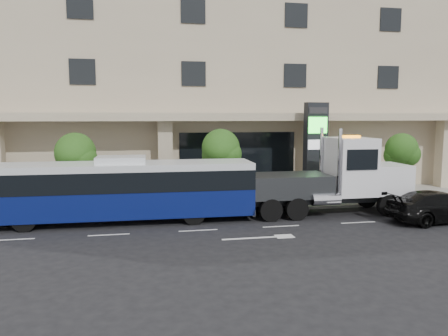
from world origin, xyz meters
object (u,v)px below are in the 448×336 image
object	(u,v)px
black_sedan	(438,206)
tow_truck	(334,179)
city_bus	(122,189)
signage_pylon	(316,150)

from	to	relation	value
black_sedan	tow_truck	bearing A→B (deg)	52.87
city_bus	black_sedan	distance (m)	15.77
city_bus	signage_pylon	bearing A→B (deg)	18.12
tow_truck	black_sedan	bearing A→B (deg)	-31.86
city_bus	black_sedan	xyz separation A→B (m)	(15.48, -2.90, -0.90)
tow_truck	black_sedan	size ratio (longest dim) A/B	1.90
city_bus	tow_truck	distance (m)	11.14
tow_truck	signage_pylon	size ratio (longest dim) A/B	1.71
tow_truck	black_sedan	world-z (taller)	tow_truck
signage_pylon	black_sedan	bearing A→B (deg)	-69.00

